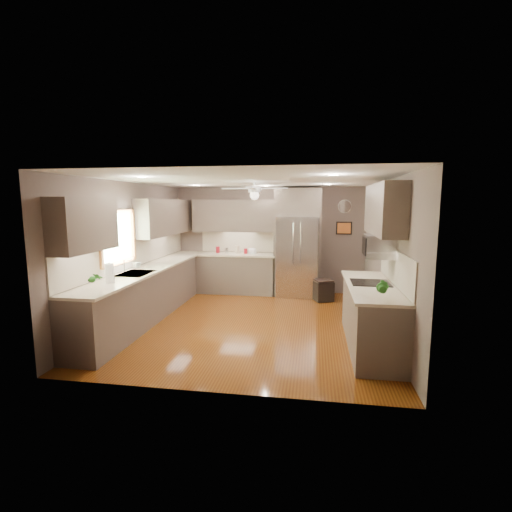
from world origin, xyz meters
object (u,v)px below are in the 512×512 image
(canister_b, at_px, (227,250))
(refrigerator, at_px, (298,244))
(canister_a, at_px, (218,250))
(potted_plant_left, at_px, (94,278))
(canister_c, at_px, (237,250))
(stool, at_px, (323,290))
(microwave, at_px, (378,246))
(paper_towel, at_px, (110,273))
(bowl, at_px, (252,253))
(soap_bottle, at_px, (137,265))
(canister_d, at_px, (246,251))
(potted_plant_right, at_px, (383,287))

(canister_b, xyz_separation_m, refrigerator, (1.67, -0.04, 0.18))
(canister_a, height_order, potted_plant_left, potted_plant_left)
(canister_c, height_order, stool, canister_c)
(refrigerator, xyz_separation_m, microwave, (1.33, -2.71, 0.29))
(refrigerator, distance_m, paper_towel, 4.33)
(canister_b, bearing_deg, bowl, 2.95)
(bowl, relative_size, refrigerator, 0.09)
(canister_c, height_order, soap_bottle, canister_c)
(potted_plant_left, bearing_deg, microwave, 15.49)
(canister_d, xyz_separation_m, microwave, (2.55, -2.77, 0.48))
(bowl, xyz_separation_m, paper_towel, (-1.57, -3.50, 0.11))
(stool, bearing_deg, potted_plant_left, -133.95)
(soap_bottle, distance_m, bowl, 2.93)
(potted_plant_right, xyz_separation_m, microwave, (0.10, 1.10, 0.39))
(potted_plant_left, bearing_deg, bowl, 67.80)
(microwave, height_order, stool, microwave)
(canister_b, height_order, potted_plant_left, potted_plant_left)
(canister_a, xyz_separation_m, refrigerator, (1.90, -0.07, 0.17))
(soap_bottle, xyz_separation_m, potted_plant_left, (0.11, -1.49, 0.06))
(canister_a, relative_size, paper_towel, 0.46)
(potted_plant_right, bearing_deg, microwave, 84.67)
(canister_a, distance_m, canister_d, 0.68)
(canister_a, bearing_deg, potted_plant_right, -51.21)
(canister_c, relative_size, paper_towel, 0.59)
(soap_bottle, distance_m, refrigerator, 3.61)
(canister_b, height_order, microwave, microwave)
(bowl, distance_m, paper_towel, 3.84)
(bowl, bearing_deg, canister_b, -177.05)
(canister_a, height_order, refrigerator, refrigerator)
(canister_a, distance_m, paper_towel, 3.58)
(potted_plant_right, relative_size, bowl, 1.40)
(potted_plant_right, xyz_separation_m, stool, (-0.63, 3.37, -0.86))
(canister_a, xyz_separation_m, canister_b, (0.23, -0.03, -0.01))
(canister_c, bearing_deg, refrigerator, -2.91)
(canister_d, xyz_separation_m, soap_bottle, (-1.54, -2.38, 0.03))
(canister_d, height_order, refrigerator, refrigerator)
(potted_plant_left, xyz_separation_m, bowl, (1.58, 3.88, -0.12))
(paper_towel, bearing_deg, canister_a, 78.04)
(canister_c, relative_size, soap_bottle, 1.05)
(potted_plant_left, bearing_deg, canister_a, 78.99)
(canister_b, xyz_separation_m, potted_plant_right, (2.90, -3.85, 0.08))
(refrigerator, relative_size, paper_towel, 7.65)
(stool, bearing_deg, canister_b, 167.91)
(potted_plant_right, bearing_deg, canister_a, 128.79)
(canister_a, bearing_deg, stool, -11.77)
(bowl, bearing_deg, stool, -17.27)
(canister_b, relative_size, refrigerator, 0.05)
(canister_a, height_order, stool, canister_a)
(canister_b, height_order, canister_c, canister_c)
(bowl, bearing_deg, potted_plant_left, -112.20)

